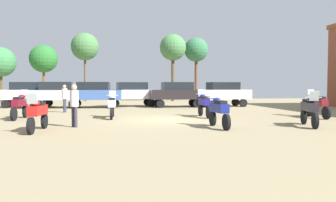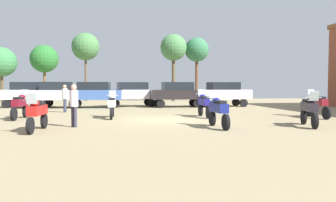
{
  "view_description": "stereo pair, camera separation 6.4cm",
  "coord_description": "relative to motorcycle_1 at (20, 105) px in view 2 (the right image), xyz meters",
  "views": [
    {
      "loc": [
        -2.07,
        -16.0,
        1.7
      ],
      "look_at": [
        0.47,
        2.4,
        0.85
      ],
      "focal_mm": 34.8,
      "sensor_mm": 36.0,
      "label": 1
    },
    {
      "loc": [
        -2.0,
        -16.0,
        1.7
      ],
      "look_at": [
        0.47,
        2.4,
        0.85
      ],
      "focal_mm": 34.8,
      "sensor_mm": 36.0,
      "label": 2
    }
  ],
  "objects": [
    {
      "name": "ground_plane",
      "position": [
        7.28,
        -1.39,
        -0.75
      ],
      "size": [
        44.0,
        52.0,
        0.02
      ],
      "color": "#90815F"
    },
    {
      "name": "motorcycle_1",
      "position": [
        0.0,
        0.0,
        0.0
      ],
      "size": [
        0.62,
        2.26,
        1.5
      ],
      "rotation": [
        0.0,
        0.0,
        -0.06
      ],
      "color": "black",
      "rests_on": "ground"
    },
    {
      "name": "motorcycle_2",
      "position": [
        9.57,
        -0.2,
        -0.0
      ],
      "size": [
        0.62,
        2.19,
        1.49
      ],
      "rotation": [
        0.0,
        0.0,
        0.04
      ],
      "color": "black",
      "rests_on": "ground"
    },
    {
      "name": "motorcycle_3",
      "position": [
        4.63,
        -0.11,
        -0.03
      ],
      "size": [
        0.62,
        2.15,
        1.44
      ],
      "rotation": [
        0.0,
        0.0,
        -0.02
      ],
      "color": "black",
      "rests_on": "ground"
    },
    {
      "name": "motorcycle_5",
      "position": [
        12.89,
        -4.82,
        -0.01
      ],
      "size": [
        0.81,
        2.2,
        1.48
      ],
      "rotation": [
        0.0,
        0.0,
        2.87
      ],
      "color": "black",
      "rests_on": "ground"
    },
    {
      "name": "motorcycle_7",
      "position": [
        9.03,
        -4.72,
        -0.02
      ],
      "size": [
        0.62,
        2.16,
        1.46
      ],
      "rotation": [
        0.0,
        0.0,
        0.07
      ],
      "color": "black",
      "rests_on": "ground"
    },
    {
      "name": "motorcycle_9",
      "position": [
        2.06,
        -4.82,
        -0.03
      ],
      "size": [
        0.62,
        2.24,
        1.44
      ],
      "rotation": [
        0.0,
        0.0,
        3.09
      ],
      "color": "black",
      "rests_on": "ground"
    },
    {
      "name": "motorcycle_11",
      "position": [
        15.41,
        -1.42,
        0.0
      ],
      "size": [
        0.62,
        2.28,
        1.5
      ],
      "rotation": [
        0.0,
        0.0,
        -0.03
      ],
      "color": "black",
      "rests_on": "ground"
    },
    {
      "name": "car_1",
      "position": [
        2.96,
        8.37,
        0.43
      ],
      "size": [
        4.43,
        2.13,
        2.0
      ],
      "rotation": [
        0.0,
        0.0,
        1.49
      ],
      "color": "black",
      "rests_on": "ground"
    },
    {
      "name": "car_2",
      "position": [
        0.14,
        8.42,
        0.43
      ],
      "size": [
        4.42,
        2.1,
        2.0
      ],
      "rotation": [
        0.0,
        0.0,
        1.64
      ],
      "color": "black",
      "rests_on": "ground"
    },
    {
      "name": "car_3",
      "position": [
        5.93,
        9.5,
        0.43
      ],
      "size": [
        4.52,
        2.44,
        2.0
      ],
      "rotation": [
        0.0,
        0.0,
        1.72
      ],
      "color": "black",
      "rests_on": "ground"
    },
    {
      "name": "car_4",
      "position": [
        9.49,
        8.31,
        0.43
      ],
      "size": [
        4.37,
        1.98,
        2.0
      ],
      "rotation": [
        0.0,
        0.0,
        1.61
      ],
      "color": "black",
      "rests_on": "ground"
    },
    {
      "name": "car_5",
      "position": [
        13.29,
        8.32,
        0.43
      ],
      "size": [
        4.46,
        2.22,
        2.0
      ],
      "rotation": [
        0.0,
        0.0,
        1.67
      ],
      "color": "black",
      "rests_on": "ground"
    },
    {
      "name": "car_6",
      "position": [
        -2.29,
        9.67,
        0.43
      ],
      "size": [
        4.42,
        2.11,
        2.0
      ],
      "rotation": [
        0.0,
        0.0,
        1.64
      ],
      "color": "black",
      "rests_on": "ground"
    },
    {
      "name": "person_1",
      "position": [
        3.23,
        -3.72,
        0.29
      ],
      "size": [
        0.48,
        0.48,
        1.75
      ],
      "rotation": [
        0.0,
        0.0,
        2.29
      ],
      "color": "#303040",
      "rests_on": "ground"
    },
    {
      "name": "person_2",
      "position": [
        1.49,
        4.11,
        0.3
      ],
      "size": [
        0.37,
        0.37,
        1.77
      ],
      "rotation": [
        0.0,
        0.0,
        1.47
      ],
      "color": "#2A3046",
      "rests_on": "ground"
    },
    {
      "name": "tree_1",
      "position": [
        10.71,
        18.51,
        5.15
      ],
      "size": [
        2.93,
        2.93,
        7.45
      ],
      "color": "brown",
      "rests_on": "ground"
    },
    {
      "name": "tree_2",
      "position": [
        -3.1,
        18.53,
        3.8
      ],
      "size": [
        2.9,
        2.9,
        6.02
      ],
      "color": "brown",
      "rests_on": "ground"
    },
    {
      "name": "tree_3",
      "position": [
        -7.58,
        19.09,
        3.47
      ],
      "size": [
        3.13,
        3.13,
        5.8
      ],
      "color": "#503D26",
      "rests_on": "ground"
    },
    {
      "name": "tree_4",
      "position": [
        13.64,
        19.81,
        5.08
      ],
      "size": [
        2.79,
        2.79,
        7.31
      ],
      "color": "brown",
      "rests_on": "ground"
    },
    {
      "name": "tree_6",
      "position": [
        1.01,
        19.97,
        5.3
      ],
      "size": [
        3.06,
        3.06,
        7.61
      ],
      "color": "brown",
      "rests_on": "ground"
    }
  ]
}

